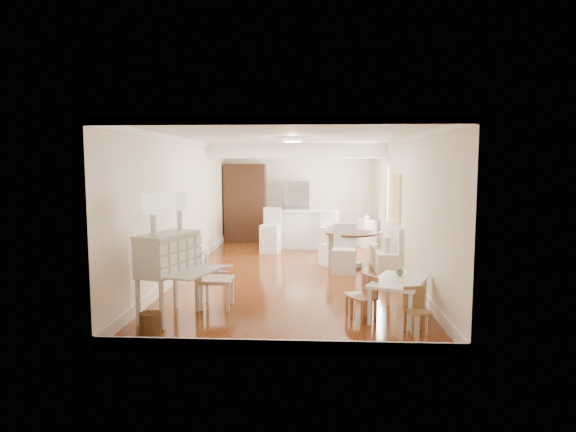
# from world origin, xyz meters

# --- Properties ---
(room) EXTENTS (9.00, 9.04, 2.82)m
(room) POSITION_xyz_m (0.04, 0.32, 1.98)
(room) COLOR brown
(room) RESTS_ON ground
(secretary_bureau) EXTENTS (1.26, 1.28, 1.27)m
(secretary_bureau) POSITION_xyz_m (-1.70, -3.19, 0.64)
(secretary_bureau) COLOR beige
(secretary_bureau) RESTS_ON ground
(gustavian_armchair) EXTENTS (0.53, 0.53, 0.92)m
(gustavian_armchair) POSITION_xyz_m (-1.10, -2.60, 0.46)
(gustavian_armchair) COLOR silver
(gustavian_armchair) RESTS_ON ground
(wicker_basket) EXTENTS (0.36, 0.36, 0.28)m
(wicker_basket) POSITION_xyz_m (-1.77, -3.84, 0.14)
(wicker_basket) COLOR #55381A
(wicker_basket) RESTS_ON ground
(kids_table) EXTENTS (1.08, 1.31, 0.57)m
(kids_table) POSITION_xyz_m (1.68, -2.98, 0.28)
(kids_table) COLOR white
(kids_table) RESTS_ON ground
(kids_chair_a) EXTENTS (0.43, 0.43, 0.65)m
(kids_chair_a) POSITION_xyz_m (1.16, -3.08, 0.32)
(kids_chair_a) COLOR #A16B49
(kids_chair_a) RESTS_ON ground
(kids_chair_b) EXTENTS (0.36, 0.36, 0.63)m
(kids_chair_b) POSITION_xyz_m (1.08, -2.89, 0.32)
(kids_chair_b) COLOR #A76F4C
(kids_chair_b) RESTS_ON ground
(kids_chair_c) EXTENTS (0.36, 0.36, 0.62)m
(kids_chair_c) POSITION_xyz_m (1.82, -3.65, 0.31)
(kids_chair_c) COLOR #966D44
(kids_chair_c) RESTS_ON ground
(banquette) EXTENTS (0.52, 1.60, 0.98)m
(banquette) POSITION_xyz_m (1.99, 0.50, 0.49)
(banquette) COLOR silver
(banquette) RESTS_ON ground
(dining_table) EXTENTS (1.38, 1.38, 0.77)m
(dining_table) POSITION_xyz_m (1.26, 0.66, 0.39)
(dining_table) COLOR #4C2618
(dining_table) RESTS_ON ground
(slip_chair_near) EXTENTS (0.55, 0.57, 1.03)m
(slip_chair_near) POSITION_xyz_m (1.07, -0.03, 0.51)
(slip_chair_near) COLOR silver
(slip_chair_near) RESTS_ON ground
(slip_chair_far) EXTENTS (0.62, 0.62, 0.94)m
(slip_chair_far) POSITION_xyz_m (0.84, 0.80, 0.47)
(slip_chair_far) COLOR white
(slip_chair_far) RESTS_ON ground
(breakfast_counter) EXTENTS (2.05, 0.65, 1.03)m
(breakfast_counter) POSITION_xyz_m (0.10, 3.10, 0.52)
(breakfast_counter) COLOR white
(breakfast_counter) RESTS_ON ground
(bar_stool_left) EXTENTS (0.54, 0.54, 1.17)m
(bar_stool_left) POSITION_xyz_m (-0.68, 2.28, 0.58)
(bar_stool_left) COLOR white
(bar_stool_left) RESTS_ON ground
(bar_stool_right) EXTENTS (0.46, 0.46, 1.05)m
(bar_stool_right) POSITION_xyz_m (0.79, 2.52, 0.52)
(bar_stool_right) COLOR silver
(bar_stool_right) RESTS_ON ground
(pantry_cabinet) EXTENTS (1.20, 0.60, 2.30)m
(pantry_cabinet) POSITION_xyz_m (-1.60, 4.18, 1.15)
(pantry_cabinet) COLOR #381E11
(pantry_cabinet) RESTS_ON ground
(fridge) EXTENTS (0.75, 0.65, 1.80)m
(fridge) POSITION_xyz_m (0.30, 4.15, 0.90)
(fridge) COLOR silver
(fridge) RESTS_ON ground
(sideboard) EXTENTS (0.54, 0.86, 0.76)m
(sideboard) POSITION_xyz_m (1.89, 3.40, 0.38)
(sideboard) COLOR white
(sideboard) RESTS_ON ground
(pencil_cup) EXTENTS (0.11, 0.11, 0.09)m
(pencil_cup) POSITION_xyz_m (1.74, -2.69, 0.61)
(pencil_cup) COLOR #689F5D
(pencil_cup) RESTS_ON kids_table
(branch_vase) EXTENTS (0.16, 0.16, 0.17)m
(branch_vase) POSITION_xyz_m (1.90, 3.36, 0.84)
(branch_vase) COLOR silver
(branch_vase) RESTS_ON sideboard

